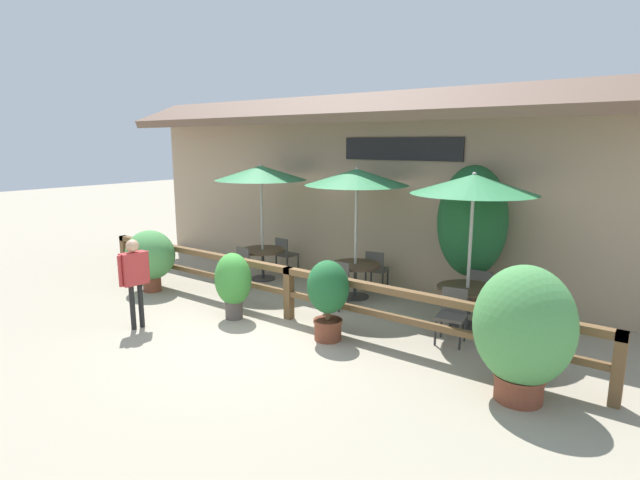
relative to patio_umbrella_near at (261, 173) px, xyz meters
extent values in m
plane|color=#9E937F|center=(2.19, -2.73, -2.46)|extent=(60.00, 60.00, 0.00)
cube|color=tan|center=(2.19, 1.47, -0.66)|extent=(14.00, 0.40, 3.60)
cube|color=brown|center=(2.19, 0.92, 1.42)|extent=(14.28, 1.48, 0.70)
cube|color=black|center=(2.83, 1.24, 0.54)|extent=(2.71, 0.04, 0.47)
cube|color=brown|center=(2.19, -1.68, -1.56)|extent=(10.40, 0.14, 0.11)
cube|color=brown|center=(2.19, -1.68, -1.98)|extent=(10.40, 0.10, 0.09)
cube|color=brown|center=(-2.94, -1.68, -1.98)|extent=(0.14, 0.14, 0.95)
cube|color=brown|center=(2.19, -1.68, -1.98)|extent=(0.14, 0.14, 0.95)
cube|color=brown|center=(7.32, -1.68, -1.98)|extent=(0.14, 0.14, 0.95)
cylinder|color=#B7B2A8|center=(0.00, 0.00, -1.28)|extent=(0.06, 0.06, 2.35)
cone|color=#33844C|center=(0.00, 0.00, 0.01)|extent=(2.06, 2.06, 0.32)
sphere|color=#B2ADA3|center=(0.00, 0.00, 0.17)|extent=(0.07, 0.07, 0.07)
cylinder|color=#4C3826|center=(0.00, 0.00, -1.77)|extent=(1.02, 1.02, 0.05)
cylinder|color=#333333|center=(0.00, 0.00, -2.13)|extent=(0.07, 0.07, 0.66)
cylinder|color=#333333|center=(0.00, 0.00, -2.44)|extent=(0.56, 0.56, 0.03)
cube|color=#514C47|center=(0.00, -0.84, -2.02)|extent=(0.45, 0.45, 0.05)
cube|color=#514C47|center=(0.02, -0.65, -1.80)|extent=(0.40, 0.06, 0.40)
cylinder|color=#2D2D2D|center=(-0.20, -1.02, -2.25)|extent=(0.04, 0.04, 0.41)
cylinder|color=#2D2D2D|center=(0.18, -1.04, -2.25)|extent=(0.04, 0.04, 0.41)
cylinder|color=#2D2D2D|center=(-0.17, -0.64, -2.25)|extent=(0.04, 0.04, 0.41)
cylinder|color=#2D2D2D|center=(0.21, -0.66, -2.25)|extent=(0.04, 0.04, 0.41)
cube|color=#514C47|center=(0.02, 0.84, -2.02)|extent=(0.45, 0.45, 0.05)
cube|color=#514C47|center=(0.01, 0.65, -1.80)|extent=(0.40, 0.06, 0.40)
cylinder|color=#2D2D2D|center=(0.23, 1.02, -2.25)|extent=(0.04, 0.04, 0.41)
cylinder|color=#2D2D2D|center=(-0.15, 1.04, -2.25)|extent=(0.04, 0.04, 0.41)
cylinder|color=#2D2D2D|center=(0.20, 0.64, -2.25)|extent=(0.04, 0.04, 0.41)
cylinder|color=#2D2D2D|center=(-0.18, 0.67, -2.25)|extent=(0.04, 0.04, 0.41)
cylinder|color=#B7B2A8|center=(2.48, 0.10, -1.28)|extent=(0.06, 0.06, 2.35)
cone|color=#33844C|center=(2.48, 0.10, 0.01)|extent=(2.06, 2.06, 0.32)
sphere|color=#B2ADA3|center=(2.48, 0.10, 0.17)|extent=(0.07, 0.07, 0.07)
cylinder|color=#4C3826|center=(2.48, 0.10, -1.77)|extent=(1.02, 1.02, 0.05)
cylinder|color=#333333|center=(2.48, 0.10, -2.13)|extent=(0.07, 0.07, 0.66)
cylinder|color=#333333|center=(2.48, 0.10, -2.44)|extent=(0.56, 0.56, 0.03)
cube|color=#514C47|center=(2.51, -0.68, -2.02)|extent=(0.45, 0.45, 0.05)
cube|color=#514C47|center=(2.50, -0.49, -1.80)|extent=(0.40, 0.07, 0.40)
cylinder|color=#2D2D2D|center=(2.34, -0.89, -2.25)|extent=(0.04, 0.04, 0.41)
cylinder|color=#2D2D2D|center=(2.72, -0.85, -2.25)|extent=(0.04, 0.04, 0.41)
cylinder|color=#2D2D2D|center=(2.31, -0.51, -2.25)|extent=(0.04, 0.04, 0.41)
cylinder|color=#2D2D2D|center=(2.69, -0.47, -2.25)|extent=(0.04, 0.04, 0.41)
cube|color=#514C47|center=(2.54, 0.87, -2.02)|extent=(0.50, 0.50, 0.05)
cube|color=#514C47|center=(2.58, 0.69, -1.80)|extent=(0.40, 0.12, 0.40)
cylinder|color=#2D2D2D|center=(2.68, 1.10, -2.25)|extent=(0.04, 0.04, 0.41)
cylinder|color=#2D2D2D|center=(2.31, 1.01, -2.25)|extent=(0.04, 0.04, 0.41)
cylinder|color=#2D2D2D|center=(2.77, 0.73, -2.25)|extent=(0.04, 0.04, 0.41)
cylinder|color=#2D2D2D|center=(2.39, 0.64, -2.25)|extent=(0.04, 0.04, 0.41)
cylinder|color=#B7B2A8|center=(4.92, -0.18, -1.28)|extent=(0.06, 0.06, 2.35)
cone|color=#33844C|center=(4.92, -0.18, 0.01)|extent=(2.06, 2.06, 0.32)
sphere|color=#B2ADA3|center=(4.92, -0.18, 0.17)|extent=(0.07, 0.07, 0.07)
cylinder|color=#4C3826|center=(4.92, -0.18, -1.77)|extent=(1.02, 1.02, 0.05)
cylinder|color=#333333|center=(4.92, -0.18, -2.13)|extent=(0.07, 0.07, 0.66)
cylinder|color=#333333|center=(4.92, -0.18, -2.44)|extent=(0.56, 0.56, 0.03)
cube|color=#514C47|center=(4.98, -1.03, -2.02)|extent=(0.48, 0.48, 0.05)
cube|color=#514C47|center=(4.95, -0.84, -1.80)|extent=(0.40, 0.10, 0.40)
cylinder|color=#2D2D2D|center=(4.82, -1.24, -2.25)|extent=(0.04, 0.04, 0.41)
cylinder|color=#2D2D2D|center=(5.19, -1.18, -2.25)|extent=(0.04, 0.04, 0.41)
cylinder|color=#2D2D2D|center=(4.76, -0.87, -2.25)|extent=(0.04, 0.04, 0.41)
cylinder|color=#2D2D2D|center=(5.13, -0.81, -2.25)|extent=(0.04, 0.04, 0.41)
cube|color=#514C47|center=(4.94, 0.66, -2.02)|extent=(0.44, 0.44, 0.05)
cube|color=#514C47|center=(4.93, 0.47, -1.80)|extent=(0.40, 0.06, 0.40)
cylinder|color=#2D2D2D|center=(5.14, 0.84, -2.25)|extent=(0.04, 0.04, 0.41)
cylinder|color=#2D2D2D|center=(4.76, 0.86, -2.25)|extent=(0.04, 0.04, 0.41)
cylinder|color=#2D2D2D|center=(5.12, 0.46, -2.25)|extent=(0.04, 0.04, 0.41)
cylinder|color=#2D2D2D|center=(4.74, 0.48, -2.25)|extent=(0.04, 0.04, 0.41)
cylinder|color=#564C47|center=(1.39, -2.26, -2.29)|extent=(0.31, 0.31, 0.33)
cylinder|color=#564C47|center=(1.39, -2.26, -2.15)|extent=(0.34, 0.34, 0.04)
ellipsoid|color=#3D8E38|center=(1.39, -2.26, -1.72)|extent=(0.69, 0.62, 0.95)
cylinder|color=brown|center=(6.34, -2.21, -2.29)|extent=(0.58, 0.58, 0.33)
cylinder|color=brown|center=(6.34, -2.21, -2.14)|extent=(0.63, 0.63, 0.04)
ellipsoid|color=#4C934C|center=(6.34, -2.21, -1.49)|extent=(1.20, 1.08, 1.49)
cylinder|color=brown|center=(3.33, -2.05, -2.29)|extent=(0.44, 0.44, 0.34)
cylinder|color=brown|center=(3.33, -2.05, -2.14)|extent=(0.47, 0.47, 0.04)
cylinder|color=brown|center=(3.33, -2.05, -1.99)|extent=(0.08, 0.08, 0.26)
ellipsoid|color=#1E5B2D|center=(3.33, -2.05, -1.58)|extent=(0.70, 0.63, 0.86)
cylinder|color=brown|center=(-1.27, -2.11, -2.28)|extent=(0.38, 0.38, 0.35)
cylinder|color=brown|center=(-1.27, -2.11, -2.13)|extent=(0.41, 0.41, 0.04)
ellipsoid|color=#4C934C|center=(-1.27, -2.11, -1.67)|extent=(1.09, 0.98, 1.04)
cylinder|color=brown|center=(4.57, 0.82, -2.28)|extent=(0.37, 0.37, 0.35)
cylinder|color=brown|center=(4.57, 0.82, -2.12)|extent=(0.40, 0.40, 0.04)
cylinder|color=brown|center=(4.57, 0.82, -1.79)|extent=(0.07, 0.07, 0.63)
ellipsoid|color=#1E5B2D|center=(4.57, 0.82, -0.77)|extent=(1.29, 1.16, 2.09)
cylinder|color=black|center=(0.42, -3.51, -2.07)|extent=(0.09, 0.09, 0.78)
cylinder|color=black|center=(0.41, -3.66, -2.07)|extent=(0.09, 0.09, 0.78)
cube|color=#B23333|center=(0.41, -3.58, -1.40)|extent=(0.23, 0.44, 0.55)
cylinder|color=#B23333|center=(0.44, -3.34, -1.40)|extent=(0.07, 0.07, 0.52)
cylinder|color=#B23333|center=(0.39, -3.82, -1.40)|extent=(0.07, 0.07, 0.52)
sphere|color=tan|center=(0.41, -3.58, -1.01)|extent=(0.21, 0.21, 0.21)
camera|label=1|loc=(7.76, -8.24, 0.68)|focal=28.00mm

